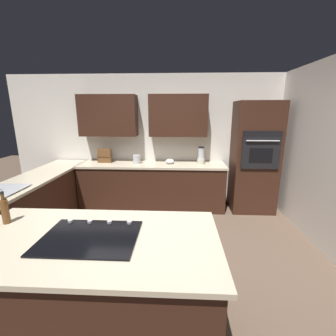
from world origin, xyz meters
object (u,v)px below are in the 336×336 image
object	(u,v)px
cooktop	(90,237)
kettle	(137,159)
spice_rack	(105,156)
blender	(201,157)
wall_oven	(254,158)
mixing_bowl	(170,161)
oil_bottle	(5,211)

from	to	relation	value
cooktop	kettle	world-z (taller)	kettle
cooktop	spice_rack	xyz separation A→B (m)	(0.77, -2.76, 0.13)
cooktop	blender	size ratio (longest dim) A/B	2.24
cooktop	spice_rack	bearing A→B (deg)	-74.42
wall_oven	cooktop	bearing A→B (deg)	51.41
blender	spice_rack	bearing A→B (deg)	-1.34
cooktop	mixing_bowl	bearing A→B (deg)	-101.10
oil_bottle	cooktop	bearing A→B (deg)	166.51
spice_rack	kettle	world-z (taller)	spice_rack
spice_rack	oil_bottle	bearing A→B (deg)	88.17
spice_rack	kettle	bearing A→B (deg)	176.09
cooktop	kettle	size ratio (longest dim) A/B	4.66
blender	mixing_bowl	world-z (taller)	blender
blender	spice_rack	size ratio (longest dim) A/B	1.24
blender	oil_bottle	world-z (taller)	blender
blender	mixing_bowl	xyz separation A→B (m)	(0.60, 0.00, -0.10)
mixing_bowl	oil_bottle	xyz separation A→B (m)	(1.38, 2.51, 0.08)
cooktop	mixing_bowl	xyz separation A→B (m)	(-0.53, -2.71, 0.04)
wall_oven	mixing_bowl	bearing A→B (deg)	-1.42
wall_oven	blender	bearing A→B (deg)	-2.27
spice_rack	kettle	distance (m)	0.65
wall_oven	spice_rack	xyz separation A→B (m)	(2.90, -0.08, -0.00)
wall_oven	kettle	distance (m)	2.25
wall_oven	spice_rack	world-z (taller)	wall_oven
blender	mixing_bowl	distance (m)	0.61
cooktop	blender	distance (m)	2.94
kettle	oil_bottle	xyz separation A→B (m)	(0.73, 2.51, 0.04)
kettle	oil_bottle	world-z (taller)	oil_bottle
wall_oven	spice_rack	bearing A→B (deg)	-1.66
wall_oven	blender	distance (m)	1.00
cooktop	blender	xyz separation A→B (m)	(-1.13, -2.71, 0.14)
wall_oven	cooktop	size ratio (longest dim) A/B	2.73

